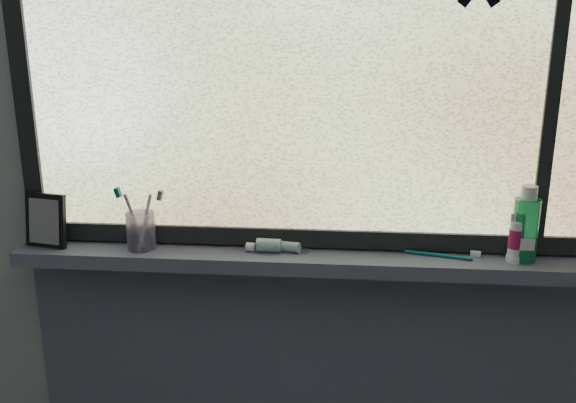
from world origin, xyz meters
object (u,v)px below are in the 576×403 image
(mouthwash_bottle, at_px, (526,224))
(cream_tube, at_px, (516,236))
(vanity_mirror, at_px, (46,220))
(toothbrush_cup, at_px, (141,231))

(mouthwash_bottle, height_order, cream_tube, mouthwash_bottle)
(vanity_mirror, distance_m, cream_tube, 1.26)
(toothbrush_cup, distance_m, cream_tube, 1.00)
(mouthwash_bottle, distance_m, cream_tube, 0.04)
(vanity_mirror, height_order, mouthwash_bottle, mouthwash_bottle)
(vanity_mirror, xyz_separation_m, cream_tube, (1.26, -0.00, -0.01))
(vanity_mirror, relative_size, toothbrush_cup, 1.46)
(toothbrush_cup, bearing_deg, vanity_mirror, -179.30)
(toothbrush_cup, height_order, cream_tube, cream_tube)
(toothbrush_cup, xyz_separation_m, mouthwash_bottle, (1.02, 0.00, 0.05))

